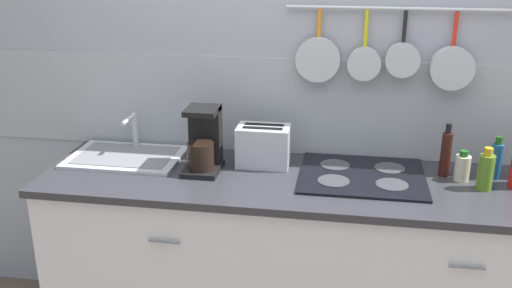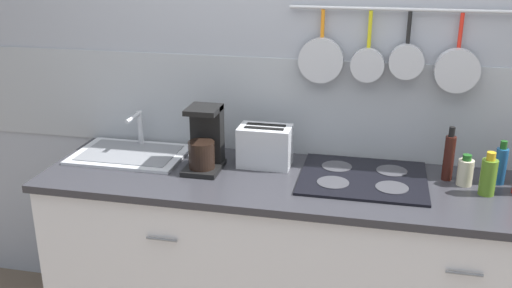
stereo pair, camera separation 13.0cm
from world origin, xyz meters
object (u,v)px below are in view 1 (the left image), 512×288
(bottle_dish_soap, at_px, (446,153))
(bottle_cooking_wine, at_px, (496,160))
(toaster, at_px, (263,146))
(bottle_hot_sauce, at_px, (462,167))
(coffee_maker, at_px, (204,144))
(bottle_olive_oil, at_px, (486,171))

(bottle_dish_soap, height_order, bottle_cooking_wine, bottle_dish_soap)
(toaster, bearing_deg, bottle_cooking_wine, 0.59)
(bottle_dish_soap, distance_m, bottle_hot_sauce, 0.10)
(bottle_hot_sauce, height_order, bottle_cooking_wine, bottle_cooking_wine)
(coffee_maker, relative_size, bottle_cooking_wine, 1.51)
(coffee_maker, distance_m, bottle_cooking_wine, 1.33)
(bottle_hot_sauce, xyz_separation_m, bottle_olive_oil, (0.08, -0.09, 0.02))
(bottle_dish_soap, xyz_separation_m, bottle_cooking_wine, (0.22, 0.00, -0.02))
(toaster, bearing_deg, bottle_olive_oil, -7.15)
(bottle_hot_sauce, height_order, bottle_olive_oil, bottle_olive_oil)
(coffee_maker, distance_m, bottle_hot_sauce, 1.18)
(coffee_maker, relative_size, bottle_dish_soap, 1.20)
(bottle_dish_soap, bearing_deg, bottle_cooking_wine, 0.83)
(bottle_olive_oil, bearing_deg, toaster, 172.85)
(toaster, relative_size, bottle_hot_sauce, 1.87)
(toaster, xyz_separation_m, bottle_hot_sauce, (0.91, -0.04, -0.04))
(bottle_cooking_wine, bearing_deg, coffee_maker, -175.53)
(toaster, relative_size, bottle_olive_oil, 1.38)
(coffee_maker, height_order, bottle_hot_sauce, coffee_maker)
(coffee_maker, relative_size, toaster, 1.14)
(toaster, bearing_deg, coffee_maker, -160.93)
(toaster, relative_size, bottle_cooking_wine, 1.32)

